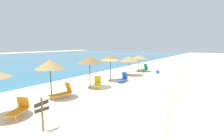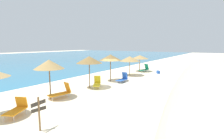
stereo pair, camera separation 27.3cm
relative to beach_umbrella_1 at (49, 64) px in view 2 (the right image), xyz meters
The scene contains 13 objects.
ground_plane 6.92m from the beach_umbrella_1, ahead, with size 160.00×160.00×0.00m, color beige.
beach_umbrella_1 is the anchor object (origin of this frame).
beach_umbrella_2 4.09m from the beach_umbrella_1, ahead, with size 2.35×2.35×2.94m.
beach_umbrella_3 7.72m from the beach_umbrella_1, ahead, with size 2.43×2.43×2.92m.
beach_umbrella_4 11.99m from the beach_umbrella_1, ahead, with size 2.60×2.60×2.50m.
beach_umbrella_5 15.88m from the beach_umbrella_1, ahead, with size 2.59×2.59×2.43m.
lounge_chair_0 16.20m from the beach_umbrella_1, ahead, with size 1.75×1.19×1.14m.
lounge_chair_1 5.11m from the beach_umbrella_1, ahead, with size 1.58×1.34×1.06m.
lounge_chair_2 2.25m from the beach_umbrella_1, 48.31° to the right, with size 1.74×0.93×1.14m.
lounge_chair_3 4.01m from the beach_umbrella_1, 158.36° to the right, with size 1.52×1.23×1.01m.
lounge_chair_4 8.38m from the beach_umbrella_1, 11.14° to the right, with size 1.42×0.69×1.04m.
wooden_signpost 5.40m from the beach_umbrella_1, 132.60° to the right, with size 0.83×0.17×1.62m.
cooler_box 15.94m from the beach_umbrella_1, 10.26° to the right, with size 0.53×0.31×0.42m, color blue.
Camera 2 is at (-14.47, -9.89, 4.00)m, focal length 28.54 mm.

